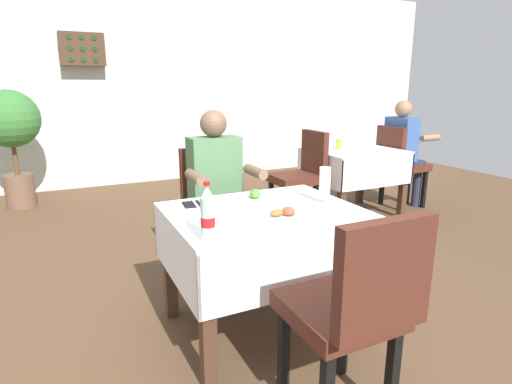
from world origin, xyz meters
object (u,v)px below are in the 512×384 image
Objects in this scene: plate_near_camera at (287,215)px; background_table_tumbler at (339,144)px; chair_far_diner_seat at (215,205)px; background_patron at (404,148)px; chair_near_camera_side at (353,306)px; beer_glass_left at (325,185)px; seated_diner_far at (218,188)px; napkin_cutlery_set at (198,204)px; plate_far_diner at (254,197)px; background_chair_left at (301,172)px; main_dining_table at (264,239)px; background_dining_table at (353,166)px; cola_bottle_primary at (208,215)px; wall_bottle_rack at (82,49)px; background_chair_right at (399,161)px; potted_plant_corner at (11,129)px.

background_table_tumbler is (1.76, 1.90, 0.04)m from plate_near_camera.
background_patron reaches higher than chair_far_diner_seat.
chair_near_camera_side is 4.46× the size of beer_glass_left.
seated_diner_far is at bearing 90.57° from chair_near_camera_side.
chair_near_camera_side is at bearing -74.19° from napkin_cutlery_set.
plate_far_diner is 0.27× the size of background_chair_left.
background_patron is (2.65, 0.78, 0.16)m from chair_far_diner_seat.
main_dining_table is 1.12× the size of background_dining_table.
main_dining_table is 3.09m from background_patron.
background_chair_left is (1.68, 1.91, -0.31)m from cola_bottle_primary.
plate_near_camera is 4.54m from wall_bottle_rack.
background_chair_right is 0.16m from background_patron.
plate_far_diner is at bearing -80.89° from wall_bottle_rack.
beer_glass_left is (0.35, -0.24, 0.09)m from plate_far_diner.
napkin_cutlery_set is 3.24m from background_patron.
seated_diner_far is at bearing -151.00° from background_table_tumbler.
plate_near_camera is 2.22× the size of background_table_tumbler.
plate_near_camera is 0.25× the size of background_chair_right.
cola_bottle_primary is 0.61m from napkin_cutlery_set.
wall_bottle_rack is (-0.98, 4.19, 1.04)m from beer_glass_left.
chair_far_diner_seat reaches higher than napkin_cutlery_set.
background_chair_left reaches higher than beer_glass_left.
chair_near_camera_side and background_chair_right have the same top height.
plate_far_diner is 3.68m from potted_plant_corner.
main_dining_table is at bearing -140.40° from background_dining_table.
plate_near_camera is at bearing -81.76° from wall_bottle_rack.
beer_glass_left is at bearing -144.36° from background_patron.
background_chair_right is 4.31m from wall_bottle_rack.
beer_glass_left is 0.16× the size of potted_plant_corner.
seated_diner_far reaches higher than plate_far_diner.
chair_near_camera_side is at bearing -89.43° from seated_diner_far.
wall_bottle_rack is (-3.24, 2.57, 1.18)m from background_patron.
plate_far_diner is 1.84m from background_chair_left.
chair_far_diner_seat is 0.77× the size of seated_diner_far.
main_dining_table is at bearing -136.56° from background_table_tumbler.
chair_near_camera_side is at bearing -47.72° from cola_bottle_primary.
main_dining_table is 0.81m from chair_near_camera_side.
chair_near_camera_side is at bearing -90.00° from main_dining_table.
napkin_cutlery_set is (-0.35, 0.05, -0.01)m from plate_far_diner.
cola_bottle_primary is at bearing -144.01° from main_dining_table.
background_table_tumbler is (-0.80, 0.12, 0.24)m from background_chair_right.
plate_far_diner is (0.00, 0.40, 0.00)m from plate_near_camera.
main_dining_table is 4.88× the size of beer_glass_left.
background_chair_left is at bearing 180.00° from background_chair_right.
cola_bottle_primary reaches higher than main_dining_table.
wall_bottle_rack is at bearing 134.29° from background_dining_table.
background_table_tumbler is at bearing 26.49° from chair_far_diner_seat.
background_patron reaches higher than background_chair_right.
chair_far_diner_seat is at bearing -163.32° from background_chair_right.
beer_glass_left reaches higher than napkin_cutlery_set.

